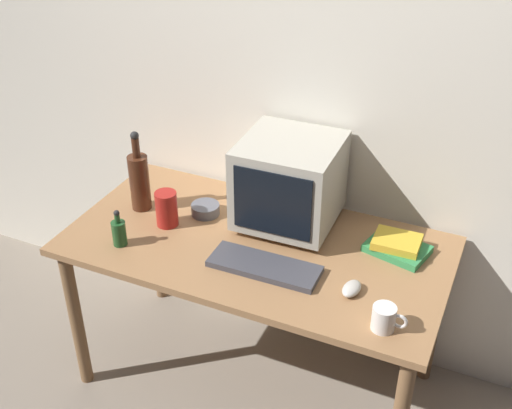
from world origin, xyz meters
TOP-DOWN VIEW (x-y plane):
  - ground_plane at (0.00, 0.00)m, footprint 6.00×6.00m
  - back_wall at (0.00, 0.45)m, footprint 4.00×0.08m
  - desk at (0.00, 0.00)m, footprint 1.51×0.77m
  - crt_monitor at (0.06, 0.19)m, footprint 0.39×0.40m
  - keyboard at (0.10, -0.14)m, footprint 0.42×0.16m
  - computer_mouse at (0.43, -0.14)m, footprint 0.07×0.11m
  - bottle_tall at (-0.56, 0.04)m, footprint 0.08×0.08m
  - bottle_short at (-0.48, -0.23)m, footprint 0.06×0.06m
  - book_stack at (0.52, 0.17)m, footprint 0.26×0.21m
  - mug at (0.59, -0.27)m, footprint 0.12×0.08m
  - cd_spindle at (-0.28, 0.11)m, footprint 0.12×0.12m
  - metal_canister at (-0.39, -0.03)m, footprint 0.09×0.09m

SIDE VIEW (x-z plane):
  - ground_plane at x=0.00m, z-range 0.00..0.00m
  - desk at x=0.00m, z-range 0.28..1.03m
  - keyboard at x=0.10m, z-range 0.75..0.77m
  - computer_mouse at x=0.43m, z-range 0.75..0.78m
  - cd_spindle at x=-0.28m, z-range 0.75..0.79m
  - book_stack at x=0.52m, z-range 0.74..0.81m
  - mug at x=0.59m, z-range 0.75..0.84m
  - bottle_short at x=-0.48m, z-range 0.73..0.88m
  - metal_canister at x=-0.39m, z-range 0.75..0.90m
  - bottle_tall at x=-0.56m, z-range 0.70..1.06m
  - crt_monitor at x=0.06m, z-range 0.76..1.13m
  - back_wall at x=0.00m, z-range 0.00..2.50m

